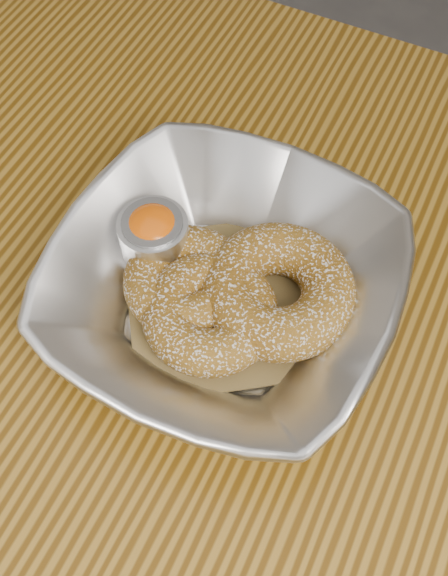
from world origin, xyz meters
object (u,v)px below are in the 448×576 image
at_px(table, 171,387).
at_px(donut_extra, 187,281).
at_px(ramekin, 154,237).
at_px(donut_back, 278,290).
at_px(serving_bowl, 224,287).
at_px(donut_front, 210,313).

relative_size(table, donut_extra, 12.66).
distance_m(table, donut_extra, 0.13).
relative_size(donut_extra, ramekin, 1.77).
bearing_deg(donut_back, serving_bowl, -157.08).
bearing_deg(serving_bowl, ramekin, 167.29).
height_order(donut_extra, ramekin, ramekin).
xyz_separation_m(donut_front, ramekin, (-0.07, 0.04, 0.01)).
bearing_deg(ramekin, donut_extra, -27.51).
bearing_deg(donut_front, donut_extra, 148.25).
bearing_deg(serving_bowl, table, -126.10).
bearing_deg(donut_front, ramekin, 150.63).
xyz_separation_m(donut_back, donut_extra, (-0.07, -0.02, -0.00)).
bearing_deg(donut_extra, table, -93.56).
xyz_separation_m(donut_back, donut_front, (-0.04, -0.04, -0.00)).
bearing_deg(ramekin, donut_front, -29.37).
bearing_deg(ramekin, donut_back, 0.26).
xyz_separation_m(donut_back, ramekin, (-0.10, -0.00, 0.00)).
bearing_deg(serving_bowl, donut_extra, -170.86).
bearing_deg(donut_back, donut_extra, -162.91).
xyz_separation_m(serving_bowl, donut_front, (-0.00, -0.02, -0.00)).
bearing_deg(donut_extra, ramekin, 152.49).
xyz_separation_m(serving_bowl, donut_extra, (-0.03, -0.00, -0.00)).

